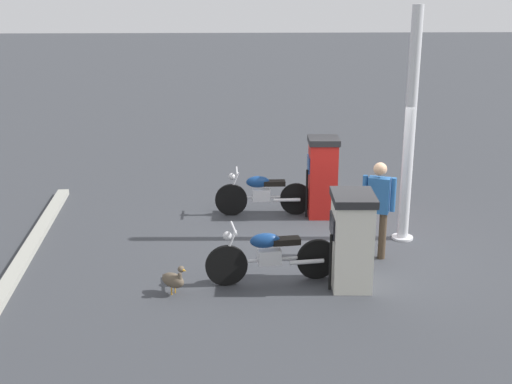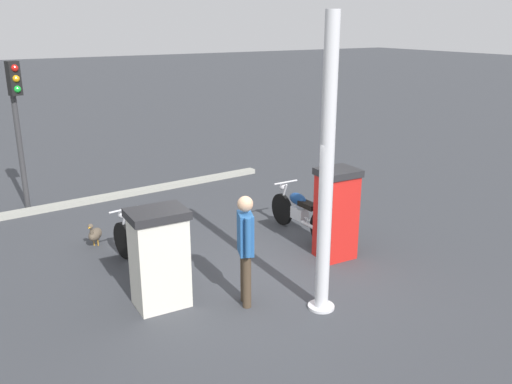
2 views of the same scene
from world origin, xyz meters
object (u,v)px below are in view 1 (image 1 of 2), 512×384
Objects in this scene: motorcycle_near_pump at (262,193)px; motorcycle_far_pump at (271,254)px; fuel_pump_far at (351,240)px; attendant_person at (378,204)px; fuel_pump_near at (322,177)px; wandering_duck at (173,280)px; canopy_support_pole at (410,132)px.

motorcycle_far_pump reaches higher than motorcycle_near_pump.
fuel_pump_far is 1.29m from attendant_person.
fuel_pump_far is 0.88× the size of attendant_person.
motorcycle_far_pump is at bearing 68.62° from fuel_pump_near.
fuel_pump_near is at bearing 174.85° from motorcycle_near_pump.
fuel_pump_near is 3.24× the size of wandering_duck.
canopy_support_pole is at bearing -151.69° from wandering_duck.
wandering_duck is (3.40, 1.32, -0.74)m from attendant_person.
canopy_support_pole reaches higher than motorcycle_far_pump.
attendant_person is at bearing 106.06° from fuel_pump_near.
wandering_duck is at bearing 67.30° from motorcycle_near_pump.
fuel_pump_far is 3.68m from motorcycle_near_pump.
attendant_person is 1.55m from canopy_support_pole.
fuel_pump_near is 3.44m from motorcycle_far_pump.
canopy_support_pole reaches higher than attendant_person.
canopy_support_pole reaches higher than fuel_pump_near.
wandering_duck is at bearing 52.31° from fuel_pump_near.
attendant_person is at bearing -158.84° from wandering_duck.
fuel_pump_far is 0.71× the size of motorcycle_far_pump.
motorcycle_far_pump is (1.25, 3.18, -0.36)m from fuel_pump_near.
attendant_person reaches higher than wandering_duck.
motorcycle_far_pump reaches higher than wandering_duck.
fuel_pump_near reaches higher than fuel_pump_far.
motorcycle_near_pump is at bearing -29.73° from canopy_support_pole.
fuel_pump_near is at bearing -90.00° from fuel_pump_far.
fuel_pump_far is 2.72m from canopy_support_pole.
wandering_duck is at bearing 14.29° from motorcycle_far_pump.
fuel_pump_far is 2.97× the size of wandering_duck.
canopy_support_pole is (-0.70, -0.89, 1.06)m from attendant_person.
motorcycle_far_pump is 4.18× the size of wandering_duck.
motorcycle_far_pump is 1.24× the size of attendant_person.
attendant_person is at bearing 51.89° from canopy_support_pole.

